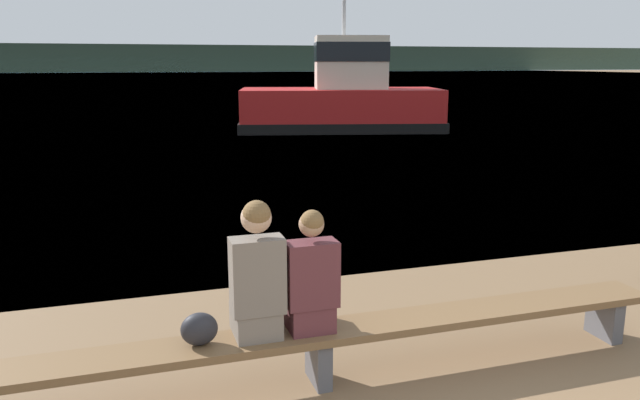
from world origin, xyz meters
TOP-DOWN VIEW (x-y plane):
  - water_surface at (0.00, 125.04)m, footprint 240.00×240.00m
  - far_shoreline at (0.00, 173.34)m, footprint 600.00×12.00m
  - bench_main at (-0.61, 2.70)m, footprint 6.18×0.43m
  - person_left at (-1.09, 2.71)m, footprint 0.40×0.43m
  - person_right at (-0.67, 2.71)m, footprint 0.40×0.42m
  - shopping_bag at (-1.54, 2.71)m, footprint 0.28×0.19m
  - tugboat_red at (5.96, 20.61)m, footprint 8.10×5.06m

SIDE VIEW (x-z plane):
  - water_surface at x=0.00m, z-range 0.00..0.00m
  - bench_main at x=-0.61m, z-range 0.14..0.59m
  - shopping_bag at x=-1.54m, z-range 0.45..0.70m
  - person_right at x=-0.67m, z-range 0.37..1.35m
  - person_left at x=-1.09m, z-range 0.39..1.48m
  - tugboat_red at x=5.96m, z-range -1.82..3.99m
  - far_shoreline at x=0.00m, z-range 0.00..6.92m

